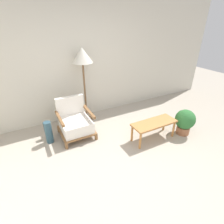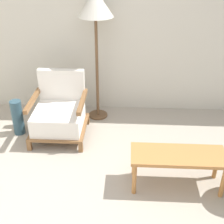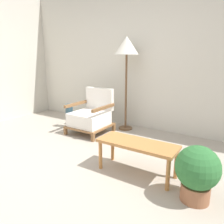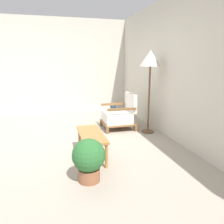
{
  "view_description": "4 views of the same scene",
  "coord_description": "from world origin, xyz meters",
  "px_view_note": "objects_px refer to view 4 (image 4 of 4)",
  "views": [
    {
      "loc": [
        -1.26,
        -1.59,
        2.2
      ],
      "look_at": [
        0.19,
        1.15,
        0.55
      ],
      "focal_mm": 28.0,
      "sensor_mm": 36.0,
      "label": 1
    },
    {
      "loc": [
        0.36,
        -1.84,
        2.23
      ],
      "look_at": [
        0.19,
        1.15,
        0.55
      ],
      "focal_mm": 50.0,
      "sensor_mm": 36.0,
      "label": 2
    },
    {
      "loc": [
        1.91,
        -1.5,
        1.35
      ],
      "look_at": [
        0.19,
        1.15,
        0.55
      ],
      "focal_mm": 35.0,
      "sensor_mm": 36.0,
      "label": 3
    },
    {
      "loc": [
        4.08,
        0.11,
        1.47
      ],
      "look_at": [
        0.19,
        1.15,
        0.55
      ],
      "focal_mm": 35.0,
      "sensor_mm": 36.0,
      "label": 4
    }
  ],
  "objects_px": {
    "coffee_table": "(91,137)",
    "vase": "(113,113)",
    "potted_plant": "(89,158)",
    "armchair": "(119,115)",
    "floor_lamp": "(150,62)"
  },
  "relations": [
    {
      "from": "coffee_table",
      "to": "vase",
      "type": "height_order",
      "value": "vase"
    },
    {
      "from": "vase",
      "to": "potted_plant",
      "type": "bearing_deg",
      "value": -21.57
    },
    {
      "from": "armchair",
      "to": "potted_plant",
      "type": "distance_m",
      "value": 2.3
    },
    {
      "from": "floor_lamp",
      "to": "potted_plant",
      "type": "relative_size",
      "value": 3.07
    },
    {
      "from": "floor_lamp",
      "to": "coffee_table",
      "type": "bearing_deg",
      "value": -56.1
    },
    {
      "from": "coffee_table",
      "to": "potted_plant",
      "type": "height_order",
      "value": "potted_plant"
    },
    {
      "from": "armchair",
      "to": "vase",
      "type": "height_order",
      "value": "armchair"
    },
    {
      "from": "armchair",
      "to": "vase",
      "type": "distance_m",
      "value": 0.55
    },
    {
      "from": "coffee_table",
      "to": "floor_lamp",
      "type": "bearing_deg",
      "value": 123.9
    },
    {
      "from": "coffee_table",
      "to": "vase",
      "type": "relative_size",
      "value": 2.01
    },
    {
      "from": "floor_lamp",
      "to": "coffee_table",
      "type": "relative_size",
      "value": 1.83
    },
    {
      "from": "armchair",
      "to": "coffee_table",
      "type": "bearing_deg",
      "value": -32.62
    },
    {
      "from": "vase",
      "to": "floor_lamp",
      "type": "bearing_deg",
      "value": 27.18
    },
    {
      "from": "vase",
      "to": "potted_plant",
      "type": "height_order",
      "value": "potted_plant"
    },
    {
      "from": "coffee_table",
      "to": "vase",
      "type": "xyz_separation_m",
      "value": [
        -1.9,
        0.88,
        -0.11
      ]
    }
  ]
}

